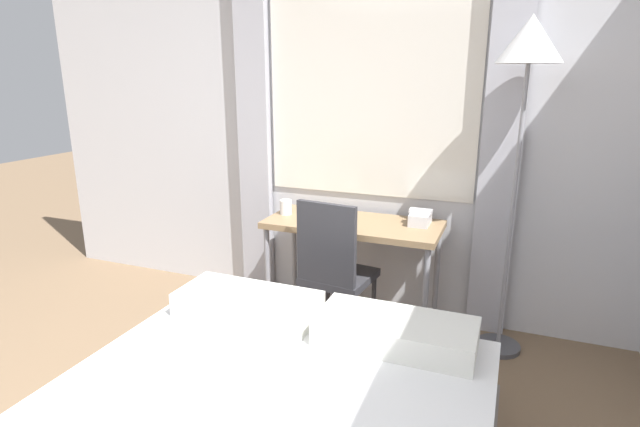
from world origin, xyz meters
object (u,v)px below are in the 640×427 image
desk (353,232)px  book (339,221)px  telephone (420,218)px  desk_chair (334,266)px  mug (286,207)px  standing_lamp (528,67)px

desk → book: bearing=-144.3°
telephone → book: (-0.49, -0.15, -0.03)m
telephone → book: telephone is taller
desk → telephone: (0.41, 0.09, 0.11)m
desk_chair → mug: bearing=157.3°
desk → mug: bearing=-180.0°
book → mug: 0.41m
book → mug: bearing=172.0°
standing_lamp → book: size_ratio=8.04×
desk_chair → desk: bearing=88.5°
desk → standing_lamp: (0.95, 0.04, 1.03)m
desk_chair → mug: desk_chair is taller
desk → telephone: bearing=12.7°
standing_lamp → mug: standing_lamp is taller
book → mug: mug is taller
desk_chair → standing_lamp: bearing=23.7°
book → desk_chair: bearing=-78.4°
desk_chair → telephone: desk_chair is taller
standing_lamp → telephone: 1.06m
desk_chair → book: (-0.04, 0.20, 0.24)m
telephone → desk: bearing=-167.3°
desk_chair → standing_lamp: (0.99, 0.29, 1.18)m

